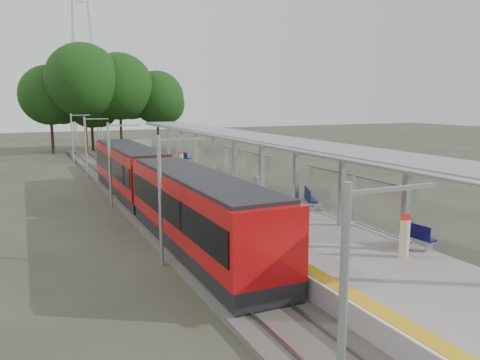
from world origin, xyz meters
The scene contains 16 objects.
ground centered at (0.00, 0.00, 0.00)m, with size 200.00×200.00×0.00m, color #474438.
trackbed centered at (-4.50, 20.00, 0.12)m, with size 3.00×70.00×0.24m, color #59544C.
platform centered at (0.00, 20.00, 0.50)m, with size 6.00×50.00×1.00m, color gray.
tactile_strip centered at (-2.55, 20.00, 1.01)m, with size 0.60×50.00×0.02m, color gold.
end_fence centered at (0.00, 44.95, 1.60)m, with size 6.00×0.10×1.20m, color #9EA0A5.
train centered at (-4.50, 14.59, 2.05)m, with size 2.74×27.60×3.62m.
canopy centered at (1.61, 16.19, 4.20)m, with size 3.27×38.00×3.66m.
pylon centered at (-1.00, 73.00, 19.00)m, with size 8.00×4.00×38.00m, color #9EA0A5, non-canonical shape.
tree_cluster centered at (-1.74, 52.28, 8.15)m, with size 21.10×11.90×13.89m.
catenary_masts centered at (-6.22, 19.00, 2.91)m, with size 2.08×48.16×5.40m.
bench_near centered at (2.61, 1.96, 1.53)m, with size 0.57×1.49×1.00m.
bench_mid centered at (2.53, 9.48, 1.60)m, with size 1.17×1.73×1.14m.
bench_far centered at (2.40, 30.54, 1.53)m, with size 0.80×1.54×1.01m.
info_pillar_near centered at (1.37, 1.34, 1.71)m, with size 0.37×0.37×1.65m.
info_pillar_far centered at (0.62, 25.85, 1.70)m, with size 0.36×0.36×1.61m.
litter_bin centered at (2.37, 15.36, 1.47)m, with size 0.46×0.46×0.94m, color #9EA0A5.
Camera 1 is at (-11.19, -11.24, 6.74)m, focal length 35.00 mm.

